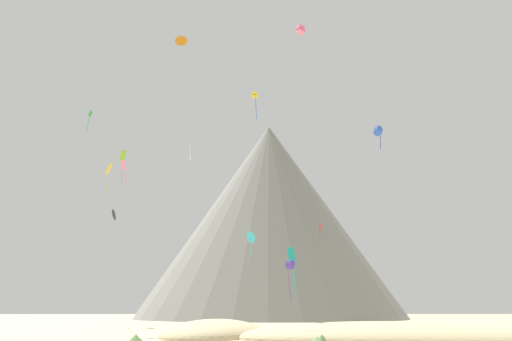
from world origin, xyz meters
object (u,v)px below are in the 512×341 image
(bush_far_right, at_px, (136,340))
(rock_massif, at_px, (267,220))
(bush_mid_center, at_px, (394,334))
(kite_gold_mid, at_px, (109,169))
(bush_low_patch, at_px, (431,337))
(kite_cyan_low, at_px, (251,238))
(kite_pink_mid, at_px, (123,167))
(kite_yellow_high, at_px, (255,96))
(kite_rainbow_high, at_px, (301,30))
(kite_black_mid, at_px, (114,215))
(kite_teal_low, at_px, (292,260))
(kite_white_mid, at_px, (190,152))
(kite_lime_high, at_px, (122,156))
(kite_red_mid, at_px, (320,229))
(kite_green_high, at_px, (90,117))
(kite_indigo_low, at_px, (290,265))
(kite_orange_high, at_px, (181,42))
(kite_blue_mid, at_px, (377,131))

(bush_far_right, distance_m, rock_massif, 98.29)
(bush_mid_center, distance_m, kite_gold_mid, 52.15)
(bush_low_patch, distance_m, kite_cyan_low, 36.69)
(kite_pink_mid, bearing_deg, kite_yellow_high, -88.62)
(kite_rainbow_high, bearing_deg, kite_black_mid, 33.73)
(kite_cyan_low, bearing_deg, rock_massif, -44.83)
(kite_teal_low, xyz_separation_m, kite_white_mid, (-11.08, 6.26, 12.97))
(kite_rainbow_high, height_order, kite_pink_mid, kite_rainbow_high)
(kite_teal_low, bearing_deg, kite_yellow_high, 111.24)
(kite_lime_high, relative_size, kite_cyan_low, 1.45)
(kite_red_mid, bearing_deg, kite_gold_mid, 177.98)
(kite_rainbow_high, xyz_separation_m, kite_green_high, (-33.46, 13.79, -8.20))
(kite_indigo_low, bearing_deg, kite_orange_high, -100.51)
(kite_white_mid, distance_m, kite_pink_mid, 9.75)
(kite_teal_low, height_order, kite_gold_mid, kite_gold_mid)
(kite_red_mid, height_order, kite_cyan_low, kite_red_mid)
(kite_white_mid, xyz_separation_m, kite_indigo_low, (13.06, 17.46, -11.45))
(kite_teal_low, height_order, kite_black_mid, kite_black_mid)
(bush_low_patch, distance_m, kite_green_high, 61.75)
(kite_teal_low, distance_m, kite_blue_mid, 20.50)
(kite_gold_mid, xyz_separation_m, kite_cyan_low, (22.82, -1.10, -11.06))
(kite_teal_low, relative_size, kite_pink_mid, 1.56)
(bush_far_right, height_order, kite_red_mid, kite_red_mid)
(rock_massif, bearing_deg, kite_blue_mid, -82.80)
(bush_mid_center, height_order, kite_white_mid, kite_white_mid)
(kite_green_high, distance_m, kite_red_mid, 44.92)
(bush_far_right, relative_size, kite_pink_mid, 0.65)
(kite_teal_low, distance_m, kite_cyan_low, 27.84)
(kite_green_high, bearing_deg, bush_far_right, 82.18)
(kite_teal_low, distance_m, kite_pink_mid, 25.62)
(rock_massif, bearing_deg, kite_gold_mid, -116.72)
(bush_low_patch, bearing_deg, rock_massif, 96.64)
(kite_gold_mid, xyz_separation_m, kite_blue_mid, (37.60, -21.56, -1.08))
(bush_low_patch, xyz_separation_m, kite_orange_high, (-23.82, 6.88, 32.43))
(kite_gold_mid, height_order, kite_indigo_low, kite_gold_mid)
(kite_teal_low, distance_m, kite_lime_high, 54.32)
(bush_low_patch, distance_m, kite_black_mid, 54.88)
(kite_yellow_high, bearing_deg, rock_massif, 27.52)
(kite_indigo_low, xyz_separation_m, kite_yellow_high, (-5.16, -0.48, 26.36))
(kite_black_mid, relative_size, kite_indigo_low, 0.34)
(kite_orange_high, height_order, kite_gold_mid, kite_orange_high)
(kite_orange_high, xyz_separation_m, kite_green_high, (-18.03, 24.59, 0.29))
(kite_rainbow_high, relative_size, kite_cyan_low, 0.28)
(kite_rainbow_high, relative_size, kite_red_mid, 0.33)
(bush_low_patch, xyz_separation_m, kite_rainbow_high, (-8.39, 17.67, 40.92))
(bush_low_patch, relative_size, kite_yellow_high, 0.25)
(kite_rainbow_high, distance_m, kite_yellow_high, 12.94)
(kite_orange_high, height_order, kite_yellow_high, kite_yellow_high)
(bush_mid_center, height_order, kite_black_mid, kite_black_mid)
(kite_red_mid, xyz_separation_m, kite_yellow_high, (-12.49, -18.17, 18.25))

